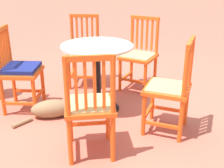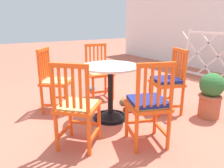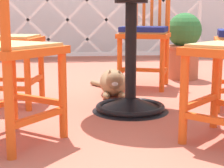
{
  "view_description": "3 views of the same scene",
  "coord_description": "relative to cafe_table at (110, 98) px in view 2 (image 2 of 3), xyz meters",
  "views": [
    {
      "loc": [
        -2.98,
        0.81,
        1.5
      ],
      "look_at": [
        -0.3,
        -0.05,
        0.36
      ],
      "focal_mm": 47.05,
      "sensor_mm": 36.0,
      "label": 1
    },
    {
      "loc": [
        2.22,
        -1.41,
        1.27
      ],
      "look_at": [
        -0.26,
        0.18,
        0.43
      ],
      "focal_mm": 35.06,
      "sensor_mm": 36.0,
      "label": 2
    },
    {
      "loc": [
        -0.47,
        -2.19,
        0.59
      ],
      "look_at": [
        -0.23,
        -0.09,
        0.2
      ],
      "focal_mm": 59.67,
      "sensor_mm": 36.0,
      "label": 3
    }
  ],
  "objects": [
    {
      "name": "ground_plane",
      "position": [
        0.1,
        -0.05,
        -0.28
      ],
      "size": [
        24.0,
        24.0,
        0.0
      ],
      "primitive_type": "plane",
      "color": "#BC604C"
    },
    {
      "name": "orange_chair_by_planter",
      "position": [
        0.4,
        -0.65,
        0.15
      ],
      "size": [
        0.57,
        0.57,
        0.91
      ],
      "color": "#EA5619",
      "rests_on": "ground_plane"
    },
    {
      "name": "orange_chair_facing_out",
      "position": [
        -0.8,
        0.28,
        0.15
      ],
      "size": [
        0.46,
        0.46,
        0.91
      ],
      "color": "#EA5619",
      "rests_on": "ground_plane"
    },
    {
      "name": "orange_chair_near_fence",
      "position": [
        0.76,
        -0.02,
        0.16
      ],
      "size": [
        0.51,
        0.51,
        0.91
      ],
      "color": "#EA5619",
      "rests_on": "ground_plane"
    },
    {
      "name": "orange_chair_at_corner",
      "position": [
        0.25,
        0.8,
        0.16
      ],
      "size": [
        0.51,
        0.51,
        0.91
      ],
      "color": "#EA5619",
      "rests_on": "ground_plane"
    },
    {
      "name": "tabby_cat",
      "position": [
        -0.05,
        0.48,
        -0.19
      ],
      "size": [
        0.27,
        0.74,
        0.23
      ],
      "color": "#8E704C",
      "rests_on": "ground_plane"
    },
    {
      "name": "pet_water_bowl",
      "position": [
        -1.28,
        0.36,
        -0.26
      ],
      "size": [
        0.17,
        0.17,
        0.05
      ],
      "primitive_type": "cylinder",
      "color": "teal",
      "rests_on": "ground_plane"
    },
    {
      "name": "terracotta_planter",
      "position": [
        0.7,
        1.16,
        0.04
      ],
      "size": [
        0.32,
        0.32,
        0.62
      ],
      "color": "#B25B3D",
      "rests_on": "ground_plane"
    },
    {
      "name": "orange_chair_tucked_in",
      "position": [
        -0.67,
        -0.52,
        0.15
      ],
      "size": [
        0.56,
        0.56,
        0.91
      ],
      "color": "#EA5619",
      "rests_on": "ground_plane"
    },
    {
      "name": "cafe_table",
      "position": [
        0.0,
        0.0,
        0.0
      ],
      "size": [
        0.76,
        0.76,
        0.73
      ],
      "color": "black",
      "rests_on": "ground_plane"
    }
  ]
}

